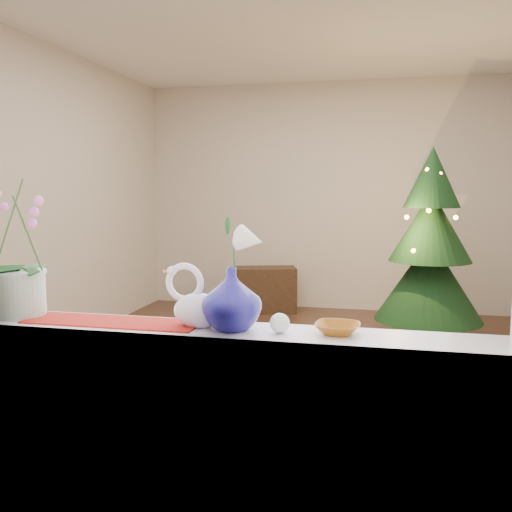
{
  "coord_description": "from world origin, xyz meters",
  "views": [
    {
      "loc": [
        0.66,
        -4.36,
        1.43
      ],
      "look_at": [
        -0.03,
        -1.4,
        1.08
      ],
      "focal_mm": 40.0,
      "sensor_mm": 36.0,
      "label": 1
    }
  ],
  "objects_px": {
    "amber_dish": "(338,329)",
    "side_table": "(265,290)",
    "swan": "(199,297)",
    "xmas_tree": "(430,246)",
    "orchid_pot": "(18,240)",
    "blue_vase": "(232,294)",
    "paperweight": "(280,323)"
  },
  "relations": [
    {
      "from": "paperweight",
      "to": "side_table",
      "type": "bearing_deg",
      "value": 102.7
    },
    {
      "from": "swan",
      "to": "amber_dish",
      "type": "relative_size",
      "value": 1.95
    },
    {
      "from": "orchid_pot",
      "to": "amber_dish",
      "type": "bearing_deg",
      "value": 0.07
    },
    {
      "from": "swan",
      "to": "xmas_tree",
      "type": "height_order",
      "value": "xmas_tree"
    },
    {
      "from": "amber_dish",
      "to": "paperweight",
      "type": "bearing_deg",
      "value": -170.79
    },
    {
      "from": "amber_dish",
      "to": "side_table",
      "type": "height_order",
      "value": "amber_dish"
    },
    {
      "from": "orchid_pot",
      "to": "paperweight",
      "type": "xyz_separation_m",
      "value": [
        1.08,
        -0.03,
        -0.28
      ]
    },
    {
      "from": "orchid_pot",
      "to": "xmas_tree",
      "type": "distance_m",
      "value": 3.97
    },
    {
      "from": "blue_vase",
      "to": "side_table",
      "type": "relative_size",
      "value": 0.38
    },
    {
      "from": "swan",
      "to": "paperweight",
      "type": "relative_size",
      "value": 3.7
    },
    {
      "from": "paperweight",
      "to": "side_table",
      "type": "height_order",
      "value": "paperweight"
    },
    {
      "from": "orchid_pot",
      "to": "blue_vase",
      "type": "relative_size",
      "value": 2.34
    },
    {
      "from": "swan",
      "to": "blue_vase",
      "type": "distance_m",
      "value": 0.13
    },
    {
      "from": "orchid_pot",
      "to": "swan",
      "type": "height_order",
      "value": "orchid_pot"
    },
    {
      "from": "paperweight",
      "to": "amber_dish",
      "type": "relative_size",
      "value": 0.53
    },
    {
      "from": "swan",
      "to": "xmas_tree",
      "type": "bearing_deg",
      "value": 88.73
    },
    {
      "from": "xmas_tree",
      "to": "paperweight",
      "type": "bearing_deg",
      "value": -102.16
    },
    {
      "from": "swan",
      "to": "xmas_tree",
      "type": "distance_m",
      "value": 3.68
    },
    {
      "from": "amber_dish",
      "to": "xmas_tree",
      "type": "relative_size",
      "value": 0.08
    },
    {
      "from": "swan",
      "to": "side_table",
      "type": "relative_size",
      "value": 0.38
    },
    {
      "from": "orchid_pot",
      "to": "side_table",
      "type": "relative_size",
      "value": 0.88
    },
    {
      "from": "swan",
      "to": "blue_vase",
      "type": "xyz_separation_m",
      "value": [
        0.13,
        -0.01,
        0.02
      ]
    },
    {
      "from": "orchid_pot",
      "to": "xmas_tree",
      "type": "relative_size",
      "value": 0.34
    },
    {
      "from": "blue_vase",
      "to": "side_table",
      "type": "height_order",
      "value": "blue_vase"
    },
    {
      "from": "blue_vase",
      "to": "xmas_tree",
      "type": "distance_m",
      "value": 3.65
    },
    {
      "from": "swan",
      "to": "xmas_tree",
      "type": "relative_size",
      "value": 0.15
    },
    {
      "from": "paperweight",
      "to": "blue_vase",
      "type": "bearing_deg",
      "value": 176.08
    },
    {
      "from": "orchid_pot",
      "to": "xmas_tree",
      "type": "xyz_separation_m",
      "value": [
        1.84,
        3.51,
        -0.32
      ]
    },
    {
      "from": "xmas_tree",
      "to": "side_table",
      "type": "xyz_separation_m",
      "value": [
        -1.78,
        0.96,
        -0.65
      ]
    },
    {
      "from": "swan",
      "to": "paperweight",
      "type": "bearing_deg",
      "value": 11.65
    },
    {
      "from": "xmas_tree",
      "to": "amber_dish",
      "type": "bearing_deg",
      "value": -99.04
    },
    {
      "from": "amber_dish",
      "to": "orchid_pot",
      "type": "bearing_deg",
      "value": -179.93
    }
  ]
}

